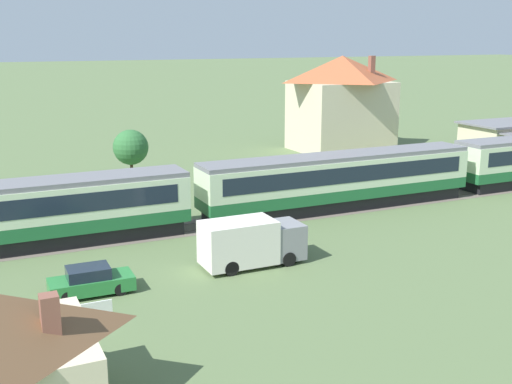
{
  "coord_description": "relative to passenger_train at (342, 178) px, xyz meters",
  "views": [
    {
      "loc": [
        -42.77,
        -38.39,
        12.21
      ],
      "look_at": [
        -24.24,
        1.48,
        1.51
      ],
      "focal_mm": 45.0,
      "sensor_mm": 36.0,
      "label": 1
    }
  ],
  "objects": [
    {
      "name": "parked_car_green",
      "position": [
        -19.69,
        -8.54,
        -1.58
      ],
      "size": [
        4.05,
        1.79,
        1.4
      ],
      "rotation": [
        0.0,
        0.0,
        -0.02
      ],
      "color": "#287A38",
      "rests_on": "ground_plane"
    },
    {
      "name": "yard_tree_1",
      "position": [
        -12.2,
        12.86,
        1.15
      ],
      "size": [
        2.89,
        2.89,
        4.84
      ],
      "color": "#4C3823",
      "rests_on": "ground_plane"
    },
    {
      "name": "passenger_train",
      "position": [
        0.0,
        0.0,
        0.0
      ],
      "size": [
        110.63,
        3.14,
        4.02
      ],
      "color": "#1E6033",
      "rests_on": "ground_plane"
    },
    {
      "name": "delivery_truck_grey",
      "position": [
        -10.98,
        -8.13,
        -0.9
      ],
      "size": [
        5.68,
        2.29,
        2.59
      ],
      "color": "gray",
      "rests_on": "ground_plane"
    },
    {
      "name": "station_building",
      "position": [
        27.02,
        10.18,
        -0.38
      ],
      "size": [
        10.17,
        7.2,
        3.65
      ],
      "color": "beige",
      "rests_on": "ground_plane"
    },
    {
      "name": "station_house_terracotta_roof",
      "position": [
        13.1,
        21.04,
        3.03
      ],
      "size": [
        10.33,
        8.59,
        10.21
      ],
      "color": "beige",
      "rests_on": "ground_plane"
    },
    {
      "name": "railway_track",
      "position": [
        -3.62,
        -0.0,
        -2.22
      ],
      "size": [
        175.63,
        3.6,
        0.04
      ],
      "color": "#665B51",
      "rests_on": "ground_plane"
    }
  ]
}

